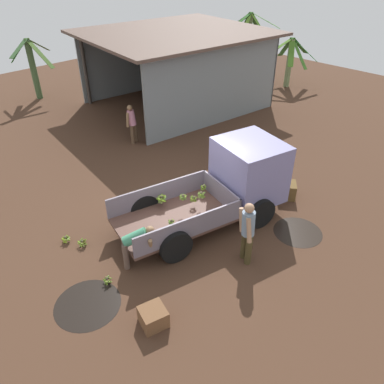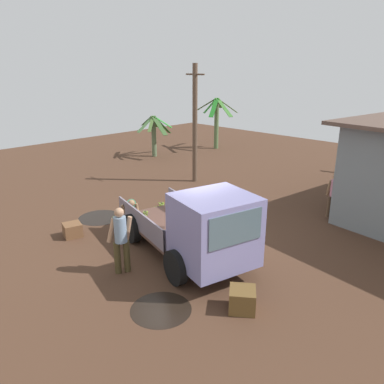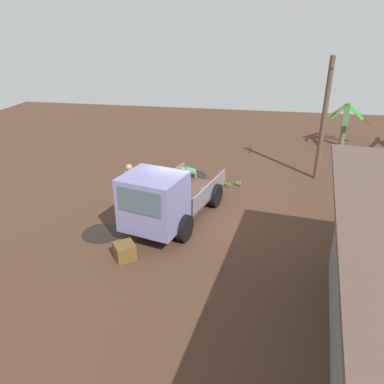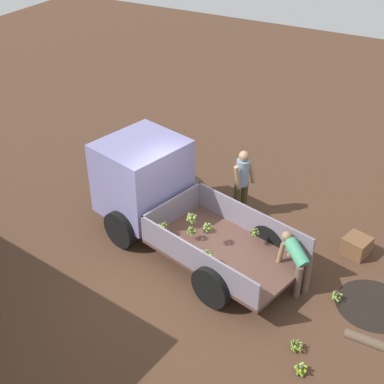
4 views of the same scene
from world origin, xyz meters
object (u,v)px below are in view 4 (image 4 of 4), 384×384
(wooden_crate_1, at_px, (113,188))
(wooden_crate_0, at_px, (356,246))
(person_foreground_visitor, at_px, (242,180))
(person_worker_loading, at_px, (296,260))
(banana_bunch_on_ground_2, at_px, (297,345))
(banana_bunch_on_ground_1, at_px, (301,369))
(banana_bunch_on_ground_0, at_px, (337,296))
(cargo_truck, at_px, (156,189))

(wooden_crate_1, bearing_deg, wooden_crate_0, -173.10)
(person_foreground_visitor, height_order, person_worker_loading, person_foreground_visitor)
(banana_bunch_on_ground_2, bearing_deg, person_worker_loading, -68.20)
(person_worker_loading, bearing_deg, banana_bunch_on_ground_2, 146.36)
(wooden_crate_1, bearing_deg, banana_bunch_on_ground_2, 156.90)
(banana_bunch_on_ground_1, distance_m, wooden_crate_1, 6.61)
(wooden_crate_0, xyz_separation_m, wooden_crate_1, (5.94, 0.72, 0.04))
(banana_bunch_on_ground_0, height_order, banana_bunch_on_ground_1, banana_bunch_on_ground_1)
(person_foreground_visitor, bearing_deg, cargo_truck, -108.12)
(wooden_crate_0, bearing_deg, banana_bunch_on_ground_2, 85.95)
(cargo_truck, xyz_separation_m, banana_bunch_on_ground_1, (-4.24, 2.23, -1.00))
(person_foreground_visitor, xyz_separation_m, person_worker_loading, (-1.99, 1.78, -0.27))
(banana_bunch_on_ground_1, relative_size, banana_bunch_on_ground_2, 0.99)
(person_worker_loading, height_order, wooden_crate_0, person_worker_loading)
(person_foreground_visitor, relative_size, banana_bunch_on_ground_1, 7.15)
(person_worker_loading, xyz_separation_m, banana_bunch_on_ground_2, (-0.61, 1.52, -0.58))
(person_worker_loading, height_order, banana_bunch_on_ground_0, person_worker_loading)
(person_foreground_visitor, bearing_deg, wooden_crate_1, -139.57)
(cargo_truck, xyz_separation_m, person_foreground_visitor, (-1.41, -1.51, -0.16))
(person_worker_loading, bearing_deg, person_foreground_visitor, -7.30)
(banana_bunch_on_ground_1, height_order, wooden_crate_0, wooden_crate_0)
(person_foreground_visitor, relative_size, banana_bunch_on_ground_2, 7.06)
(cargo_truck, bearing_deg, banana_bunch_on_ground_2, 170.00)
(wooden_crate_0, bearing_deg, person_foreground_visitor, -2.99)
(banana_bunch_on_ground_0, relative_size, banana_bunch_on_ground_2, 0.82)
(person_foreground_visitor, relative_size, person_worker_loading, 1.55)
(cargo_truck, bearing_deg, person_worker_loading, -170.46)
(person_foreground_visitor, xyz_separation_m, banana_bunch_on_ground_0, (-2.87, 1.75, -0.85))
(cargo_truck, xyz_separation_m, banana_bunch_on_ground_2, (-4.01, 1.79, -1.00))
(cargo_truck, relative_size, banana_bunch_on_ground_2, 20.68)
(person_worker_loading, xyz_separation_m, banana_bunch_on_ground_1, (-0.84, 1.96, -0.58))
(cargo_truck, xyz_separation_m, banana_bunch_on_ground_0, (-4.28, 0.24, -1.01))
(banana_bunch_on_ground_0, height_order, wooden_crate_1, wooden_crate_1)
(person_worker_loading, bearing_deg, cargo_truck, 30.05)
(wooden_crate_1, bearing_deg, banana_bunch_on_ground_1, 154.20)
(banana_bunch_on_ground_0, relative_size, banana_bunch_on_ground_1, 0.83)
(banana_bunch_on_ground_0, xyz_separation_m, wooden_crate_0, (0.05, -1.61, 0.10))
(person_foreground_visitor, height_order, banana_bunch_on_ground_0, person_foreground_visitor)
(banana_bunch_on_ground_0, bearing_deg, wooden_crate_0, -88.19)
(wooden_crate_0, bearing_deg, banana_bunch_on_ground_1, 90.15)
(banana_bunch_on_ground_0, distance_m, banana_bunch_on_ground_1, 1.99)
(person_worker_loading, bearing_deg, banana_bunch_on_ground_0, -143.51)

